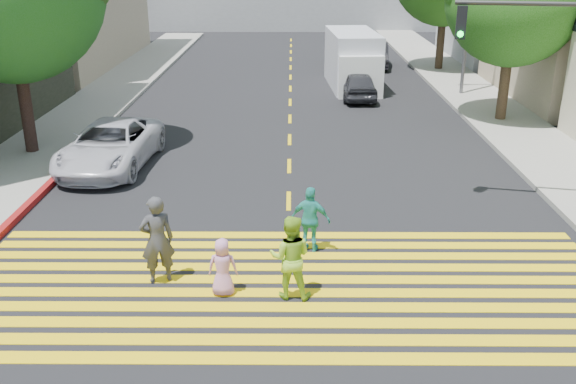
{
  "coord_description": "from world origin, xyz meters",
  "views": [
    {
      "loc": [
        0.08,
        -10.25,
        6.44
      ],
      "look_at": [
        0.0,
        3.0,
        1.4
      ],
      "focal_mm": 40.0,
      "sensor_mm": 36.0,
      "label": 1
    }
  ],
  "objects_px": {
    "dark_car_near": "(358,85)",
    "white_van": "(353,62)",
    "white_sedan": "(110,145)",
    "dark_car_parked": "(375,55)",
    "pedestrian_child": "(223,267)",
    "traffic_signal": "(564,73)",
    "pedestrian_woman": "(290,257)",
    "pedestrian_extra": "(311,219)",
    "silver_car": "(349,46)",
    "pedestrian_man": "(157,240)"
  },
  "relations": [
    {
      "from": "dark_car_near",
      "to": "white_van",
      "type": "height_order",
      "value": "white_van"
    },
    {
      "from": "pedestrian_woman",
      "to": "dark_car_near",
      "type": "bearing_deg",
      "value": -93.14
    },
    {
      "from": "pedestrian_woman",
      "to": "white_sedan",
      "type": "distance_m",
      "value": 9.78
    },
    {
      "from": "traffic_signal",
      "to": "dark_car_parked",
      "type": "bearing_deg",
      "value": 106.77
    },
    {
      "from": "pedestrian_man",
      "to": "pedestrian_extra",
      "type": "height_order",
      "value": "pedestrian_man"
    },
    {
      "from": "pedestrian_extra",
      "to": "traffic_signal",
      "type": "relative_size",
      "value": 0.27
    },
    {
      "from": "pedestrian_child",
      "to": "silver_car",
      "type": "bearing_deg",
      "value": -98.85
    },
    {
      "from": "dark_car_near",
      "to": "pedestrian_woman",
      "type": "bearing_deg",
      "value": 79.45
    },
    {
      "from": "pedestrian_extra",
      "to": "traffic_signal",
      "type": "bearing_deg",
      "value": -143.85
    },
    {
      "from": "dark_car_near",
      "to": "dark_car_parked",
      "type": "xyz_separation_m",
      "value": [
        1.8,
        8.44,
        0.05
      ]
    },
    {
      "from": "pedestrian_man",
      "to": "silver_car",
      "type": "relative_size",
      "value": 0.41
    },
    {
      "from": "dark_car_parked",
      "to": "pedestrian_man",
      "type": "bearing_deg",
      "value": -100.26
    },
    {
      "from": "pedestrian_extra",
      "to": "silver_car",
      "type": "relative_size",
      "value": 0.34
    },
    {
      "from": "white_van",
      "to": "pedestrian_woman",
      "type": "bearing_deg",
      "value": -101.85
    },
    {
      "from": "pedestrian_child",
      "to": "traffic_signal",
      "type": "xyz_separation_m",
      "value": [
        7.92,
        4.29,
        3.03
      ]
    },
    {
      "from": "pedestrian_extra",
      "to": "dark_car_near",
      "type": "relative_size",
      "value": 0.41
    },
    {
      "from": "silver_car",
      "to": "white_van",
      "type": "distance_m",
      "value": 10.01
    },
    {
      "from": "white_sedan",
      "to": "dark_car_parked",
      "type": "bearing_deg",
      "value": 64.03
    },
    {
      "from": "dark_car_parked",
      "to": "traffic_signal",
      "type": "height_order",
      "value": "traffic_signal"
    },
    {
      "from": "dark_car_parked",
      "to": "white_sedan",
      "type": "bearing_deg",
      "value": -113.72
    },
    {
      "from": "dark_car_parked",
      "to": "pedestrian_child",
      "type": "bearing_deg",
      "value": -97.15
    },
    {
      "from": "white_sedan",
      "to": "dark_car_near",
      "type": "xyz_separation_m",
      "value": [
        8.66,
        9.83,
        -0.07
      ]
    },
    {
      "from": "pedestrian_woman",
      "to": "pedestrian_child",
      "type": "distance_m",
      "value": 1.36
    },
    {
      "from": "pedestrian_extra",
      "to": "white_van",
      "type": "xyz_separation_m",
      "value": [
        2.57,
        18.37,
        0.51
      ]
    },
    {
      "from": "white_sedan",
      "to": "dark_car_parked",
      "type": "relative_size",
      "value": 1.23
    },
    {
      "from": "pedestrian_extra",
      "to": "pedestrian_man",
      "type": "bearing_deg",
      "value": 40.57
    },
    {
      "from": "pedestrian_woman",
      "to": "white_sedan",
      "type": "relative_size",
      "value": 0.34
    },
    {
      "from": "white_van",
      "to": "pedestrian_extra",
      "type": "bearing_deg",
      "value": -101.41
    },
    {
      "from": "pedestrian_child",
      "to": "dark_car_parked",
      "type": "bearing_deg",
      "value": -102.68
    },
    {
      "from": "white_van",
      "to": "pedestrian_man",
      "type": "bearing_deg",
      "value": -109.51
    },
    {
      "from": "silver_car",
      "to": "dark_car_parked",
      "type": "xyz_separation_m",
      "value": [
        1.14,
        -4.13,
        0.03
      ]
    },
    {
      "from": "pedestrian_child",
      "to": "dark_car_near",
      "type": "bearing_deg",
      "value": -103.24
    },
    {
      "from": "pedestrian_man",
      "to": "silver_car",
      "type": "bearing_deg",
      "value": -122.48
    },
    {
      "from": "silver_car",
      "to": "white_sedan",
      "type": "bearing_deg",
      "value": 65.37
    },
    {
      "from": "pedestrian_extra",
      "to": "traffic_signal",
      "type": "distance_m",
      "value": 7.16
    },
    {
      "from": "pedestrian_child",
      "to": "traffic_signal",
      "type": "height_order",
      "value": "traffic_signal"
    },
    {
      "from": "pedestrian_extra",
      "to": "white_sedan",
      "type": "height_order",
      "value": "pedestrian_extra"
    },
    {
      "from": "silver_car",
      "to": "dark_car_near",
      "type": "bearing_deg",
      "value": 84.95
    },
    {
      "from": "pedestrian_woman",
      "to": "silver_car",
      "type": "relative_size",
      "value": 0.38
    },
    {
      "from": "pedestrian_child",
      "to": "pedestrian_extra",
      "type": "xyz_separation_m",
      "value": [
        1.78,
        1.99,
        0.17
      ]
    },
    {
      "from": "pedestrian_woman",
      "to": "dark_car_parked",
      "type": "relative_size",
      "value": 0.41
    },
    {
      "from": "pedestrian_woman",
      "to": "pedestrian_extra",
      "type": "distance_m",
      "value": 2.11
    },
    {
      "from": "pedestrian_woman",
      "to": "white_van",
      "type": "xyz_separation_m",
      "value": [
        3.01,
        20.43,
        0.42
      ]
    },
    {
      "from": "pedestrian_woman",
      "to": "traffic_signal",
      "type": "xyz_separation_m",
      "value": [
        6.59,
        4.36,
        2.77
      ]
    },
    {
      "from": "dark_car_parked",
      "to": "white_van",
      "type": "height_order",
      "value": "white_van"
    },
    {
      "from": "pedestrian_extra",
      "to": "white_sedan",
      "type": "bearing_deg",
      "value": -28.67
    },
    {
      "from": "white_sedan",
      "to": "pedestrian_extra",
      "type": "bearing_deg",
      "value": -40.47
    },
    {
      "from": "dark_car_parked",
      "to": "pedestrian_woman",
      "type": "bearing_deg",
      "value": -94.34
    },
    {
      "from": "pedestrian_man",
      "to": "pedestrian_extra",
      "type": "xyz_separation_m",
      "value": [
        3.14,
        1.46,
        -0.18
      ]
    },
    {
      "from": "pedestrian_child",
      "to": "white_sedan",
      "type": "distance_m",
      "value": 9.02
    }
  ]
}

